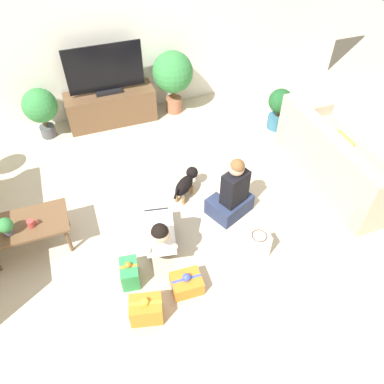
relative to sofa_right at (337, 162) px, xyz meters
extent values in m
plane|color=beige|center=(-2.44, 0.12, -0.30)|extent=(16.00, 16.00, 0.00)
cube|color=white|center=(-2.44, 2.75, 1.00)|extent=(8.40, 0.06, 2.60)
cube|color=#C6B293|center=(0.05, 0.00, -0.09)|extent=(0.82, 2.04, 0.42)
cube|color=#C6B293|center=(-0.26, 0.00, 0.34)|extent=(0.20, 2.04, 0.42)
cube|color=#C6B293|center=(0.05, 0.94, 0.00)|extent=(0.82, 0.16, 0.60)
cube|color=#EACC4C|center=(-0.06, 0.00, 0.28)|extent=(0.18, 0.34, 0.32)
cube|color=brown|center=(-4.06, 0.17, 0.11)|extent=(0.93, 0.53, 0.03)
cylinder|color=brown|center=(-3.65, -0.03, -0.10)|extent=(0.04, 0.04, 0.39)
cylinder|color=brown|center=(-3.65, 0.38, -0.10)|extent=(0.04, 0.04, 0.39)
cube|color=brown|center=(-2.65, 2.44, -0.02)|extent=(1.42, 0.46, 0.55)
cube|color=black|center=(-2.65, 2.44, 0.28)|extent=(0.41, 0.20, 0.05)
cube|color=black|center=(-2.65, 2.44, 0.66)|extent=(1.18, 0.03, 0.72)
cylinder|color=#A36042|center=(-1.59, 2.39, -0.17)|extent=(0.27, 0.27, 0.25)
cylinder|color=brown|center=(-1.59, 2.39, 0.05)|extent=(0.05, 0.05, 0.20)
sphere|color=#337F3D|center=(-1.59, 2.39, 0.43)|extent=(0.66, 0.66, 0.66)
cylinder|color=#336B84|center=(-0.15, 1.37, -0.19)|extent=(0.31, 0.31, 0.21)
cylinder|color=brown|center=(-0.15, 1.37, -0.03)|extent=(0.06, 0.06, 0.12)
sphere|color=#1E5628|center=(-0.15, 1.37, 0.19)|extent=(0.38, 0.38, 0.38)
cylinder|color=#4C4C51|center=(-3.71, 2.39, -0.21)|extent=(0.23, 0.23, 0.18)
cylinder|color=brown|center=(-3.71, 2.39, -0.04)|extent=(0.04, 0.04, 0.16)
sphere|color=#337F3D|center=(-3.71, 2.39, 0.26)|extent=(0.52, 0.52, 0.52)
cube|color=#23232D|center=(-2.62, -0.20, -0.16)|extent=(0.36, 0.48, 0.28)
cube|color=white|center=(-2.67, -0.48, 0.14)|extent=(0.41, 0.56, 0.47)
sphere|color=beige|center=(-2.71, -0.66, 0.36)|extent=(0.20, 0.20, 0.20)
sphere|color=black|center=(-2.71, -0.66, 0.39)|extent=(0.18, 0.18, 0.18)
cylinder|color=beige|center=(-2.83, -0.55, -0.05)|extent=(0.11, 0.28, 0.41)
cylinder|color=beige|center=(-2.55, -0.60, -0.05)|extent=(0.11, 0.28, 0.41)
cube|color=#283351|center=(-1.64, -0.08, -0.18)|extent=(0.64, 0.57, 0.24)
cube|color=black|center=(-1.62, -0.14, 0.17)|extent=(0.37, 0.31, 0.45)
sphere|color=beige|center=(-1.62, -0.13, 0.48)|extent=(0.19, 0.19, 0.19)
sphere|color=brown|center=(-1.62, -0.14, 0.52)|extent=(0.18, 0.18, 0.18)
cylinder|color=beige|center=(-1.58, 0.10, 0.10)|extent=(0.16, 0.26, 0.06)
cylinder|color=beige|center=(-1.82, 0.00, 0.10)|extent=(0.16, 0.26, 0.06)
ellipsoid|color=black|center=(-2.11, 0.35, -0.09)|extent=(0.39, 0.38, 0.19)
sphere|color=black|center=(-1.94, 0.51, -0.04)|extent=(0.16, 0.16, 0.16)
sphere|color=olive|center=(-1.89, 0.55, -0.05)|extent=(0.07, 0.07, 0.07)
cylinder|color=black|center=(-2.27, 0.21, -0.05)|extent=(0.10, 0.10, 0.12)
cylinder|color=olive|center=(-1.98, 0.40, -0.24)|extent=(0.04, 0.04, 0.12)
cylinder|color=olive|center=(-2.05, 0.47, -0.24)|extent=(0.04, 0.04, 0.12)
cylinder|color=olive|center=(-2.16, 0.23, -0.24)|extent=(0.04, 0.04, 0.12)
cylinder|color=olive|center=(-2.23, 0.31, -0.24)|extent=(0.04, 0.04, 0.12)
cube|color=orange|center=(-2.53, -0.97, -0.20)|extent=(0.34, 0.28, 0.19)
cube|color=#3D51BC|center=(-2.53, -0.97, -0.20)|extent=(0.33, 0.04, 0.19)
sphere|color=#3D51BC|center=(-2.53, -0.97, -0.09)|extent=(0.09, 0.09, 0.09)
cube|color=#2D934C|center=(-3.09, -0.67, -0.16)|extent=(0.23, 0.31, 0.27)
cube|color=orange|center=(-3.09, -0.67, -0.16)|extent=(0.19, 0.06, 0.27)
sphere|color=orange|center=(-3.09, -0.67, 0.00)|extent=(0.07, 0.07, 0.07)
cube|color=orange|center=(-3.03, -1.15, -0.16)|extent=(0.37, 0.30, 0.27)
cube|color=yellow|center=(-3.03, -1.15, -0.16)|extent=(0.33, 0.11, 0.28)
sphere|color=yellow|center=(-3.03, -1.15, 0.00)|extent=(0.08, 0.08, 0.08)
cube|color=white|center=(-1.62, -0.83, -0.13)|extent=(0.28, 0.16, 0.34)
torus|color=#4C3823|center=(-1.62, -0.83, 0.06)|extent=(0.18, 0.18, 0.01)
cylinder|color=#B23D38|center=(-3.98, 0.11, 0.17)|extent=(0.08, 0.08, 0.09)
torus|color=#B23D38|center=(-3.93, 0.11, 0.18)|extent=(0.06, 0.01, 0.06)
cylinder|color=#4C4C51|center=(-4.22, 0.08, 0.16)|extent=(0.11, 0.11, 0.07)
sphere|color=#337F3D|center=(-4.22, 0.08, 0.26)|extent=(0.17, 0.17, 0.17)
camera|label=1|loc=(-3.20, -3.00, 3.36)|focal=35.00mm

